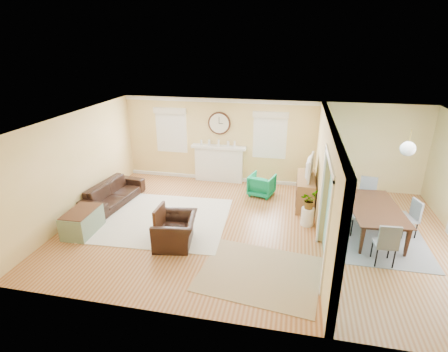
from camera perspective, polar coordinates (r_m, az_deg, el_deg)
The scene contains 27 objects.
floor at distance 8.44m, azimuth 4.97°, elevation -8.75°, with size 9.00×9.00×0.00m, color brown.
wall_back at distance 10.70m, azimuth 7.19°, elevation 5.35°, with size 9.00×0.02×2.60m, color #D8BA66.
wall_front at distance 5.23m, azimuth 1.25°, elevation -12.63°, with size 9.00×0.02×2.60m, color #D8BA66.
wall_left at distance 9.44m, azimuth -22.98°, elevation 1.58°, with size 0.02×6.00×2.60m, color #D8BA66.
ceiling at distance 7.48m, azimuth 5.60°, elevation 8.74°, with size 9.00×6.00×0.02m, color white.
partition at distance 8.10m, azimuth 16.19°, elevation -0.22°, with size 0.17×6.00×2.60m.
fireplace at distance 11.01m, azimuth -0.83°, elevation 2.14°, with size 1.70×0.30×1.17m.
wall_clock at distance 10.74m, azimuth -0.77°, elevation 8.61°, with size 0.70×0.07×0.70m.
window_left at distance 11.21m, azimuth -8.62°, elevation 7.90°, with size 1.05×0.13×1.42m.
window_right at distance 10.56m, azimuth 7.53°, elevation 7.13°, with size 1.05×0.13×1.42m.
pendant at distance 7.86m, azimuth 27.81°, elevation 3.97°, with size 0.30×0.30×0.55m.
rug_cream at distance 8.99m, azimuth -9.98°, elevation -6.94°, with size 3.19×2.76×0.02m, color beige.
rug_jute at distance 7.05m, azimuth 5.86°, elevation -15.52°, with size 2.25×1.84×0.01m, color tan.
rug_grey at distance 8.95m, azimuth 22.96°, elevation -8.61°, with size 2.21×2.76×0.01m, color gray.
sofa at distance 10.06m, azimuth -17.58°, elevation -2.68°, with size 2.01×0.79×0.59m, color black.
eames_chair at distance 7.79m, azimuth -7.92°, elevation -8.83°, with size 1.01×0.88×0.66m, color black.
green_chair at distance 10.14m, azimuth 6.18°, elevation -1.46°, with size 0.67×0.69×0.62m, color #017B3E.
trunk at distance 8.81m, azimuth -22.13°, elevation -6.92°, with size 0.62×0.99×0.56m.
credenza at distance 9.71m, azimuth 13.10°, elevation -2.42°, with size 0.47×1.39×0.80m.
tv at distance 9.45m, azimuth 13.34°, elevation 1.45°, with size 1.02×0.13×0.59m, color black.
garden_stool at distance 8.75m, azimuth 13.46°, elevation -6.44°, with size 0.31×0.31×0.45m, color white.
potted_plant at distance 8.56m, azimuth 13.71°, elevation -3.77°, with size 0.40×0.35×0.45m, color #337F33.
dining_table at distance 8.80m, azimuth 23.28°, elevation -6.67°, with size 1.97×1.10×0.69m, color #4F2B1B.
dining_chair_n at distance 9.71m, azimuth 22.37°, elevation -2.58°, with size 0.48×0.48×0.93m.
dining_chair_s at distance 7.70m, azimuth 24.86°, elevation -9.36°, with size 0.44×0.44×0.93m.
dining_chair_w at distance 8.48m, azimuth 18.93°, elevation -5.28°, with size 0.52×0.52×0.99m.
dining_chair_e at distance 8.98m, azimuth 27.85°, elevation -5.70°, with size 0.48×0.48×0.88m.
Camera 1 is at (0.77, -7.26, 4.22)m, focal length 28.00 mm.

